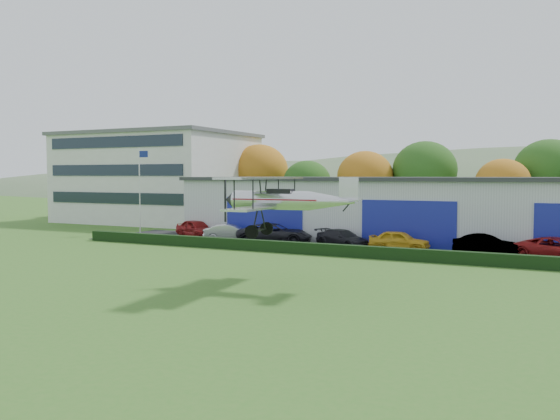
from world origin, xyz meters
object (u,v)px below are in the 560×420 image
at_px(flagpole, 141,183).
at_px(car_1, 230,233).
at_px(car_0, 196,228).
at_px(car_3, 343,238).
at_px(hangar, 425,209).
at_px(biplane, 282,198).
at_px(car_5, 487,245).
at_px(office_block, 158,177).
at_px(car_2, 274,234).
at_px(car_6, 559,249).
at_px(car_4, 399,241).

distance_m(flagpole, car_1, 11.48).
relative_size(car_0, car_3, 0.98).
relative_size(hangar, flagpole, 5.08).
xyz_separation_m(car_1, biplane, (12.19, -15.35, 3.59)).
relative_size(car_1, car_5, 0.95).
height_order(office_block, car_2, office_block).
distance_m(car_6, biplane, 19.73).
distance_m(office_block, car_3, 32.23).
xyz_separation_m(car_4, car_5, (5.94, -0.17, -0.00)).
bearing_deg(car_0, office_block, 69.47).
height_order(hangar, car_5, hangar).
xyz_separation_m(office_block, biplane, (30.91, -30.06, -0.88)).
bearing_deg(car_6, car_4, 109.59).
distance_m(car_3, car_4, 4.36).
height_order(car_2, car_5, car_2).
relative_size(car_3, car_5, 1.03).
bearing_deg(car_0, car_6, -70.72).
xyz_separation_m(flagpole, car_3, (20.32, -1.49, -4.07)).
relative_size(car_2, biplane, 0.75).
height_order(car_0, car_2, car_2).
height_order(hangar, car_1, hangar).
xyz_separation_m(car_2, car_5, (15.76, 0.18, -0.09)).
xyz_separation_m(car_0, biplane, (16.31, -16.57, 3.52)).
relative_size(car_2, car_4, 1.37).
bearing_deg(car_0, car_3, -71.94).
distance_m(car_1, car_6, 24.35).
height_order(car_2, biplane, biplane).
relative_size(car_3, car_4, 1.06).
distance_m(car_3, biplane, 16.18).
xyz_separation_m(car_2, car_6, (20.09, 0.08, -0.08)).
xyz_separation_m(car_1, car_3, (9.71, 0.22, -0.03)).
xyz_separation_m(car_5, biplane, (-7.83, -15.23, 3.55)).
relative_size(flagpole, car_6, 1.51).
distance_m(hangar, car_2, 12.94).
bearing_deg(biplane, flagpole, 138.90).
height_order(car_4, biplane, biplane).
xyz_separation_m(hangar, car_3, (-4.56, -7.47, -1.94)).
bearing_deg(flagpole, office_block, 121.97).
height_order(flagpole, car_5, flagpole).
bearing_deg(car_2, hangar, -68.39).
height_order(flagpole, car_1, flagpole).
height_order(car_2, car_4, car_2).
distance_m(flagpole, car_2, 15.50).
bearing_deg(car_3, flagpole, 110.55).
distance_m(office_block, car_0, 20.36).
relative_size(hangar, car_3, 8.87).
relative_size(office_block, car_3, 4.50).
height_order(hangar, flagpole, flagpole).
bearing_deg(hangar, car_0, -160.63).
xyz_separation_m(flagpole, car_2, (14.87, -2.02, -3.92)).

